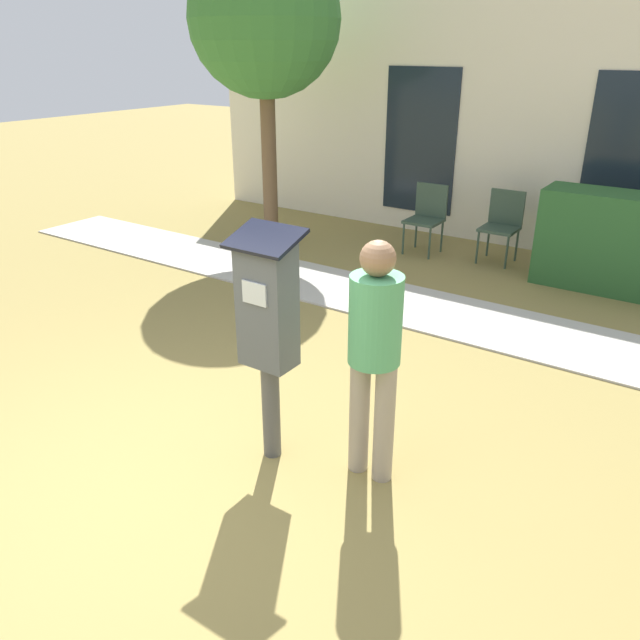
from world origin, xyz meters
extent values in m
plane|color=olive|center=(0.00, 0.00, 0.00)|extent=(40.00, 40.00, 0.00)
cube|color=#B7B2A8|center=(0.00, 3.60, 0.01)|extent=(12.00, 1.10, 0.02)
cube|color=beige|center=(0.00, 6.45, 1.60)|extent=(10.00, 0.24, 3.20)
cube|color=#19232D|center=(-1.40, 6.32, 1.30)|extent=(1.10, 0.02, 2.00)
cube|color=#19232D|center=(1.40, 6.32, 1.30)|extent=(1.10, 0.02, 2.00)
cylinder|color=#4C4C4C|center=(0.31, 0.69, 0.35)|extent=(0.12, 0.12, 0.70)
cube|color=#4C5156|center=(0.31, 0.69, 1.10)|extent=(0.34, 0.22, 0.80)
cube|color=silver|center=(0.31, 0.58, 1.22)|extent=(0.18, 0.01, 0.14)
cube|color=black|center=(0.31, 0.69, 1.53)|extent=(0.44, 0.31, 0.12)
cylinder|color=gray|center=(0.88, 0.89, 0.41)|extent=(0.13, 0.13, 0.82)
cylinder|color=gray|center=(1.06, 0.89, 0.41)|extent=(0.13, 0.13, 0.82)
cylinder|color=#4C9E66|center=(0.97, 0.89, 1.09)|extent=(0.32, 0.32, 0.55)
sphere|color=#8C6647|center=(0.97, 0.89, 1.48)|extent=(0.21, 0.21, 0.21)
cylinder|color=#334738|center=(-1.01, 5.17, 0.21)|extent=(0.03, 0.03, 0.42)
cylinder|color=#334738|center=(-0.63, 5.17, 0.21)|extent=(0.03, 0.03, 0.42)
cylinder|color=#334738|center=(-1.01, 5.55, 0.21)|extent=(0.03, 0.03, 0.42)
cylinder|color=#334738|center=(-0.63, 5.55, 0.21)|extent=(0.03, 0.03, 0.42)
cube|color=#334738|center=(-0.82, 5.36, 0.44)|extent=(0.44, 0.44, 0.04)
cube|color=#334738|center=(-0.82, 5.56, 0.68)|extent=(0.44, 0.04, 0.44)
cylinder|color=#334738|center=(-0.05, 5.36, 0.21)|extent=(0.03, 0.03, 0.42)
cylinder|color=#334738|center=(0.33, 5.36, 0.21)|extent=(0.03, 0.03, 0.42)
cylinder|color=#334738|center=(-0.05, 5.74, 0.21)|extent=(0.03, 0.03, 0.42)
cylinder|color=#334738|center=(0.33, 5.74, 0.21)|extent=(0.03, 0.03, 0.42)
cube|color=#334738|center=(0.14, 5.55, 0.44)|extent=(0.44, 0.44, 0.04)
cube|color=#334738|center=(0.14, 5.75, 0.68)|extent=(0.44, 0.04, 0.44)
cylinder|color=#334738|center=(0.91, 5.16, 0.21)|extent=(0.03, 0.03, 0.42)
cylinder|color=#334738|center=(1.29, 5.16, 0.21)|extent=(0.03, 0.03, 0.42)
cylinder|color=#334738|center=(0.91, 5.54, 0.21)|extent=(0.03, 0.03, 0.42)
cylinder|color=#334738|center=(1.29, 5.54, 0.21)|extent=(0.03, 0.03, 0.42)
cube|color=#334738|center=(1.10, 5.35, 0.44)|extent=(0.44, 0.44, 0.04)
cube|color=#334738|center=(1.10, 5.55, 0.68)|extent=(0.44, 0.04, 0.44)
cube|color=#285628|center=(1.66, 5.34, 0.55)|extent=(1.89, 0.60, 1.10)
cylinder|color=brown|center=(-2.79, 4.61, 1.10)|extent=(0.20, 0.20, 2.20)
sphere|color=#387533|center=(-2.79, 4.61, 2.87)|extent=(1.90, 1.90, 1.90)
camera|label=1|loc=(2.58, -2.06, 2.58)|focal=35.00mm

